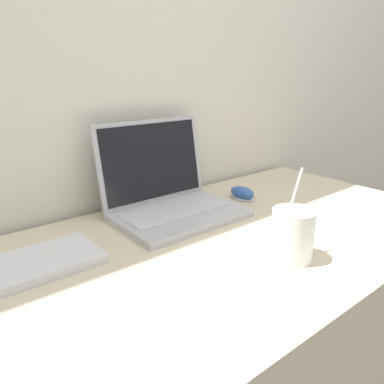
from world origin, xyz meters
The scene contains 5 objects.
wall_back centered at (0.00, 0.77, 1.25)m, with size 7.00×0.04×2.50m.
desk centered at (0.00, 0.36, 0.37)m, with size 1.30×0.73×0.73m.
laptop centered at (-0.06, 0.59, 0.79)m, with size 0.36×0.29×0.27m.
drink_cup centered at (-0.01, 0.18, 0.79)m, with size 0.09×0.09×0.21m.
computer_mouse centered at (0.21, 0.54, 0.75)m, with size 0.06×0.10×0.04m.
Camera 1 is at (-0.66, -0.27, 1.14)m, focal length 35.00 mm.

